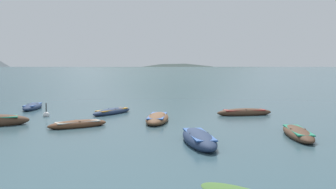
{
  "coord_description": "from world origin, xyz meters",
  "views": [
    {
      "loc": [
        1.14,
        -5.16,
        3.04
      ],
      "look_at": [
        3.35,
        28.01,
        0.58
      ],
      "focal_mm": 41.86,
      "sensor_mm": 36.0,
      "label": 1
    }
  ],
  "objects": [
    {
      "name": "rowboat_4",
      "position": [
        7.78,
        11.0,
        0.15
      ],
      "size": [
        1.52,
        4.05,
        0.49
      ],
      "color": "#4C3323",
      "rests_on": "ground"
    },
    {
      "name": "rowboat_8",
      "position": [
        -2.05,
        14.31,
        0.14
      ],
      "size": [
        3.07,
        2.29,
        0.44
      ],
      "color": "brown",
      "rests_on": "ground"
    },
    {
      "name": "rowboat_7",
      "position": [
        -0.76,
        19.65,
        0.14
      ],
      "size": [
        2.73,
        3.48,
        0.44
      ],
      "color": "navy",
      "rests_on": "ground"
    },
    {
      "name": "rowboat_2",
      "position": [
        1.97,
        15.98,
        0.17
      ],
      "size": [
        1.73,
        4.22,
        0.55
      ],
      "color": "brown",
      "rests_on": "ground"
    },
    {
      "name": "ground_plane",
      "position": [
        0.0,
        1500.0,
        0.0
      ],
      "size": [
        6000.0,
        6000.0,
        0.0
      ],
      "primitive_type": "plane",
      "color": "#385660"
    },
    {
      "name": "rowboat_5",
      "position": [
        -6.54,
        22.78,
        0.16
      ],
      "size": [
        1.01,
        3.66,
        0.52
      ],
      "color": "navy",
      "rests_on": "ground"
    },
    {
      "name": "rowboat_0",
      "position": [
        7.42,
        18.4,
        0.17
      ],
      "size": [
        3.56,
        1.34,
        0.53
      ],
      "color": "#4C3323",
      "rests_on": "ground"
    },
    {
      "name": "rowboat_6",
      "position": [
        3.34,
        9.81,
        0.2
      ],
      "size": [
        1.33,
        4.08,
        0.62
      ],
      "color": "navy",
      "rests_on": "ground"
    },
    {
      "name": "mooring_buoy",
      "position": [
        -4.59,
        18.52,
        0.09
      ],
      "size": [
        0.4,
        0.4,
        0.94
      ],
      "color": "silver",
      "rests_on": "ground"
    },
    {
      "name": "mountain_2",
      "position": [
        112.77,
        1317.98,
        100.81
      ],
      "size": [
        677.34,
        677.34,
        201.62
      ],
      "primitive_type": "cone",
      "color": "#4C5B56",
      "rests_on": "ground"
    }
  ]
}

